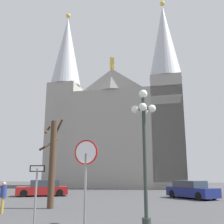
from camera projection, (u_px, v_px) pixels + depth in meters
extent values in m
cube|color=gray|center=(117.00, 141.00, 42.63)|extent=(20.59, 10.54, 14.14)
pyramid|color=gray|center=(112.00, 80.00, 40.73)|extent=(7.17, 2.14, 3.50)
cylinder|color=gold|center=(112.00, 63.00, 41.33)|extent=(0.70, 0.70, 1.80)
cube|color=gray|center=(63.00, 135.00, 41.76)|extent=(4.49, 4.49, 15.87)
cone|color=#B7BAC1|center=(67.00, 51.00, 44.91)|extent=(4.84, 4.84, 12.30)
sphere|color=gold|center=(68.00, 16.00, 46.38)|extent=(0.80, 0.80, 0.80)
cube|color=gray|center=(168.00, 131.00, 38.43)|extent=(4.49, 4.49, 15.87)
cone|color=#B7BAC1|center=(164.00, 41.00, 41.58)|extent=(4.84, 4.84, 12.30)
sphere|color=gold|center=(162.00, 4.00, 43.04)|extent=(0.80, 0.80, 0.80)
cylinder|color=slate|center=(85.00, 195.00, 8.85)|extent=(0.08, 0.08, 2.69)
cylinder|color=red|center=(86.00, 152.00, 9.16)|extent=(0.84, 0.15, 0.84)
cylinder|color=white|center=(86.00, 152.00, 9.14)|extent=(0.74, 0.10, 0.74)
cylinder|color=slate|center=(35.00, 200.00, 9.62)|extent=(0.07, 0.07, 2.20)
cube|color=black|center=(37.00, 169.00, 9.87)|extent=(0.59, 0.05, 0.24)
cube|color=white|center=(37.00, 169.00, 9.85)|extent=(0.49, 0.02, 0.17)
cylinder|color=#2D3833|center=(145.00, 159.00, 11.22)|extent=(0.16, 0.16, 5.26)
cylinder|color=#2D3833|center=(147.00, 222.00, 10.67)|extent=(0.36, 0.36, 0.30)
sphere|color=white|center=(143.00, 94.00, 11.85)|extent=(0.37, 0.37, 0.37)
sphere|color=white|center=(152.00, 109.00, 11.63)|extent=(0.34, 0.34, 0.34)
cylinder|color=#2D3833|center=(148.00, 109.00, 11.67)|extent=(0.05, 0.36, 0.05)
sphere|color=white|center=(144.00, 111.00, 12.05)|extent=(0.34, 0.34, 0.34)
cylinder|color=#2D3833|center=(144.00, 110.00, 11.87)|extent=(0.36, 0.05, 0.05)
sphere|color=white|center=(135.00, 109.00, 11.77)|extent=(0.34, 0.34, 0.34)
cylinder|color=#2D3833|center=(139.00, 109.00, 11.74)|extent=(0.05, 0.36, 0.05)
sphere|color=white|center=(143.00, 107.00, 11.35)|extent=(0.34, 0.34, 0.34)
cylinder|color=#2D3833|center=(143.00, 108.00, 11.53)|extent=(0.36, 0.05, 0.05)
cylinder|color=#473323|center=(52.00, 163.00, 16.50)|extent=(0.39, 0.39, 5.28)
cylinder|color=#473323|center=(48.00, 129.00, 17.04)|extent=(0.17, 0.84, 0.71)
cylinder|color=#473323|center=(58.00, 129.00, 17.28)|extent=(0.82, 0.42, 1.27)
cylinder|color=#473323|center=(48.00, 145.00, 17.19)|extent=(0.86, 1.09, 0.83)
cube|color=navy|center=(192.00, 192.00, 22.36)|extent=(4.24, 4.54, 0.75)
cube|color=#333D47|center=(190.00, 184.00, 22.69)|extent=(2.84, 2.94, 0.54)
cylinder|color=black|center=(214.00, 195.00, 21.42)|extent=(0.58, 0.63, 0.64)
cylinder|color=black|center=(199.00, 196.00, 20.65)|extent=(0.58, 0.63, 0.64)
cylinder|color=black|center=(186.00, 193.00, 23.98)|extent=(0.58, 0.63, 0.64)
cylinder|color=black|center=(172.00, 194.00, 23.21)|extent=(0.58, 0.63, 0.64)
cube|color=maroon|center=(42.00, 190.00, 24.86)|extent=(4.92, 3.58, 0.70)
cube|color=#333D47|center=(45.00, 183.00, 25.06)|extent=(3.02, 2.58, 0.60)
cylinder|color=black|center=(24.00, 193.00, 23.68)|extent=(0.67, 0.46, 0.64)
cylinder|color=black|center=(25.00, 192.00, 25.28)|extent=(0.67, 0.46, 0.64)
cylinder|color=black|center=(60.00, 193.00, 24.36)|extent=(0.67, 0.46, 0.64)
cylinder|color=black|center=(59.00, 192.00, 25.96)|extent=(0.67, 0.46, 0.64)
cylinder|color=olive|center=(3.00, 205.00, 14.12)|extent=(0.12, 0.12, 0.79)
cylinder|color=olive|center=(2.00, 206.00, 13.97)|extent=(0.12, 0.12, 0.79)
cylinder|color=navy|center=(3.00, 192.00, 14.20)|extent=(0.32, 0.32, 0.59)
sphere|color=tan|center=(4.00, 184.00, 14.29)|extent=(0.21, 0.21, 0.21)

